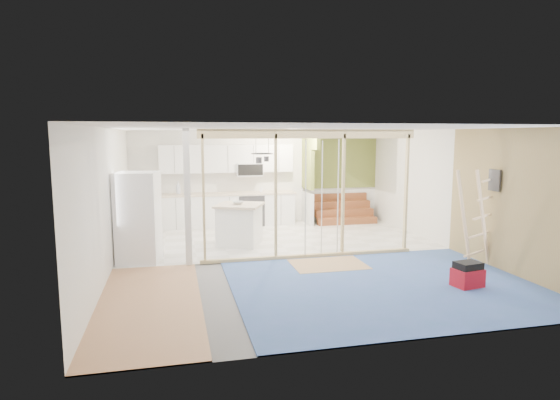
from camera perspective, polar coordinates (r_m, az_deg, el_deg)
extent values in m
cube|color=slate|center=(9.50, 1.85, -7.19)|extent=(7.00, 8.00, 0.01)
cube|color=white|center=(9.18, 1.93, 8.69)|extent=(7.00, 8.00, 0.01)
cube|color=white|center=(13.14, -2.61, 2.75)|extent=(7.00, 0.01, 2.60)
cube|color=white|center=(5.54, 12.62, -4.48)|extent=(7.00, 0.01, 2.60)
cube|color=white|center=(9.02, -20.14, -0.06)|extent=(0.01, 8.00, 2.60)
cube|color=white|center=(10.70, 20.33, 1.11)|extent=(0.01, 8.00, 2.60)
cube|color=white|center=(11.39, -0.74, -4.60)|extent=(7.00, 4.00, 0.02)
cube|color=#455EA7|center=(8.03, 12.64, -10.14)|extent=(5.00, 4.00, 0.02)
cube|color=tan|center=(7.30, -15.62, -12.09)|extent=(1.50, 4.00, 0.02)
cube|color=tan|center=(9.09, 5.91, -7.82)|extent=(1.40, 1.00, 0.01)
cube|color=#D4C182|center=(9.26, 3.73, 8.05)|extent=(4.40, 0.09, 0.18)
cube|color=#D4C182|center=(9.57, 3.60, -6.78)|extent=(4.40, 0.09, 0.06)
cube|color=silver|center=(8.95, -11.22, 0.22)|extent=(0.12, 0.14, 2.60)
cube|color=#D4C182|center=(8.96, -9.30, 0.28)|extent=(0.04, 0.09, 2.40)
cube|color=#D4C182|center=(9.16, -0.53, 0.54)|extent=(0.05, 0.09, 2.40)
cube|color=#D4C182|center=(9.56, 7.69, 0.78)|extent=(0.04, 0.09, 2.40)
cube|color=#D4C182|center=(10.13, 15.12, 0.98)|extent=(0.04, 0.09, 2.40)
cylinder|color=silver|center=(9.29, 3.13, 0.13)|extent=(0.02, 0.02, 2.35)
cylinder|color=silver|center=(9.55, 7.08, 0.30)|extent=(0.02, 0.02, 2.35)
cylinder|color=silver|center=(9.42, 5.12, 0.22)|extent=(0.02, 0.02, 2.35)
cube|color=white|center=(12.81, -6.30, -1.29)|extent=(3.60, 0.60, 0.88)
cube|color=beige|center=(12.75, -6.33, 0.77)|extent=(3.66, 0.64, 0.05)
cube|color=white|center=(11.68, -16.94, -2.48)|extent=(0.60, 1.60, 0.88)
cube|color=beige|center=(11.60, -17.03, -0.22)|extent=(0.64, 1.64, 0.05)
cube|color=white|center=(12.79, -6.46, 5.04)|extent=(3.60, 0.34, 0.75)
cube|color=white|center=(12.85, -3.75, 3.75)|extent=(0.72, 0.38, 0.36)
cube|color=black|center=(12.66, -3.61, 3.69)|extent=(0.68, 0.02, 0.30)
cube|color=olive|center=(12.97, 3.42, 4.89)|extent=(0.10, 0.90, 1.60)
cube|color=white|center=(13.10, 3.38, -1.01)|extent=(0.10, 0.90, 0.90)
cube|color=olive|center=(12.28, 4.38, 7.29)|extent=(0.10, 0.50, 0.50)
cube|color=olive|center=(13.71, 7.35, 4.79)|extent=(2.20, 0.04, 1.60)
cube|color=white|center=(13.84, 7.26, -0.59)|extent=(2.20, 0.04, 0.90)
cube|color=brown|center=(13.17, 8.19, -2.58)|extent=(1.70, 0.26, 0.20)
cube|color=brown|center=(13.38, 7.80, -1.54)|extent=(1.70, 0.26, 0.20)
cube|color=brown|center=(13.59, 7.43, -0.54)|extent=(1.70, 0.26, 0.20)
cube|color=brown|center=(13.80, 7.07, 0.44)|extent=(1.70, 0.26, 0.20)
torus|color=black|center=(10.97, -2.18, 5.67)|extent=(0.52, 0.52, 0.02)
cylinder|color=black|center=(10.94, -2.96, 6.97)|extent=(0.01, 0.01, 0.50)
cylinder|color=black|center=(11.00, -1.41, 6.99)|extent=(0.01, 0.01, 0.50)
cylinder|color=#38393D|center=(10.86, -2.60, 4.86)|extent=(0.14, 0.14, 0.14)
cylinder|color=#38393D|center=(11.10, -1.66, 5.03)|extent=(0.12, 0.12, 0.12)
cube|color=#9E8B55|center=(9.09, 27.13, -0.38)|extent=(0.02, 4.00, 2.60)
cube|color=#38393D|center=(9.49, 24.70, 2.20)|extent=(0.04, 0.30, 0.40)
cylinder|color=#FFEABF|center=(12.45, 4.62, 8.17)|extent=(0.32, 0.32, 0.08)
cube|color=white|center=(9.48, -16.88, -2.08)|extent=(0.88, 0.86, 1.77)
cube|color=#38393D|center=(9.46, -14.61, -2.01)|extent=(0.14, 0.70, 1.74)
cube|color=white|center=(10.59, -4.96, -3.22)|extent=(1.14, 1.14, 0.87)
cube|color=beige|center=(10.51, -4.99, -0.63)|extent=(1.27, 1.27, 0.05)
imported|color=beige|center=(10.50, -5.15, -0.33)|extent=(0.27, 0.27, 0.06)
imported|color=silver|center=(12.70, -12.30, 1.49)|extent=(0.15, 0.15, 0.34)
imported|color=white|center=(12.87, -2.31, 1.37)|extent=(0.10, 0.10, 0.17)
cube|color=#A90F1C|center=(8.33, 21.88, -8.82)|extent=(0.50, 0.41, 0.31)
cube|color=black|center=(8.27, 21.96, -7.40)|extent=(0.45, 0.36, 0.11)
cube|color=beige|center=(9.36, 21.50, -2.13)|extent=(0.44, 0.07, 1.83)
cube|color=beige|center=(9.59, 23.49, -2.01)|extent=(0.44, 0.07, 1.83)
cube|color=beige|center=(9.64, 22.55, -6.04)|extent=(0.44, 0.07, 0.12)
cube|color=beige|center=(9.61, 23.02, -3.95)|extent=(0.44, 0.07, 0.12)
cube|color=beige|center=(9.59, 23.48, -1.86)|extent=(0.44, 0.07, 0.12)
cube|color=beige|center=(9.58, 23.95, 0.24)|extent=(0.44, 0.07, 0.12)
cube|color=beige|center=(9.59, 24.42, 2.34)|extent=(0.44, 0.07, 0.12)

